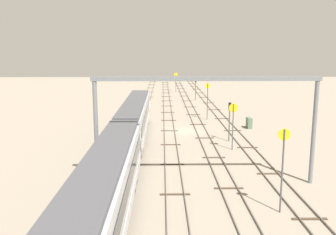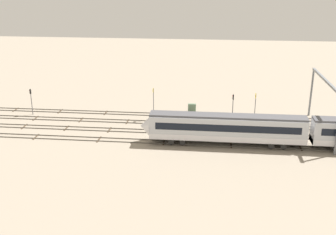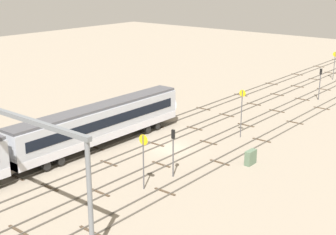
{
  "view_description": "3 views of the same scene",
  "coord_description": "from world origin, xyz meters",
  "px_view_note": "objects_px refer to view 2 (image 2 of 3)",
  "views": [
    {
      "loc": [
        -49.97,
        3.21,
        11.27
      ],
      "look_at": [
        -0.29,
        2.44,
        2.0
      ],
      "focal_mm": 38.83,
      "sensor_mm": 36.0,
      "label": 1
    },
    {
      "loc": [
        -1.93,
        67.47,
        25.45
      ],
      "look_at": [
        5.08,
        2.71,
        2.82
      ],
      "focal_mm": 44.39,
      "sensor_mm": 36.0,
      "label": 2
    },
    {
      "loc": [
        -39.97,
        -32.42,
        19.45
      ],
      "look_at": [
        3.26,
        3.08,
        2.37
      ],
      "focal_mm": 51.23,
      "sensor_mm": 36.0,
      "label": 3
    }
  ],
  "objects_px": {
    "overhead_gantry": "(325,94)",
    "relay_cabinet": "(192,108)",
    "speed_sign_mid_trackside": "(255,103)",
    "signal_light_trackside_approach": "(233,104)",
    "speed_sign_distant_end": "(153,100)",
    "signal_light_trackside_departure": "(31,98)"
  },
  "relations": [
    {
      "from": "speed_sign_distant_end",
      "to": "signal_light_trackside_approach",
      "type": "height_order",
      "value": "speed_sign_distant_end"
    },
    {
      "from": "speed_sign_mid_trackside",
      "to": "signal_light_trackside_approach",
      "type": "relative_size",
      "value": 1.1
    },
    {
      "from": "speed_sign_distant_end",
      "to": "relay_cabinet",
      "type": "distance_m",
      "value": 9.11
    },
    {
      "from": "speed_sign_mid_trackside",
      "to": "speed_sign_distant_end",
      "type": "height_order",
      "value": "speed_sign_distant_end"
    },
    {
      "from": "overhead_gantry",
      "to": "speed_sign_distant_end",
      "type": "distance_m",
      "value": 29.35
    },
    {
      "from": "signal_light_trackside_approach",
      "to": "signal_light_trackside_departure",
      "type": "bearing_deg",
      "value": 1.2
    },
    {
      "from": "overhead_gantry",
      "to": "signal_light_trackside_approach",
      "type": "height_order",
      "value": "overhead_gantry"
    },
    {
      "from": "signal_light_trackside_approach",
      "to": "signal_light_trackside_departure",
      "type": "relative_size",
      "value": 0.98
    },
    {
      "from": "speed_sign_distant_end",
      "to": "signal_light_trackside_approach",
      "type": "relative_size",
      "value": 1.22
    },
    {
      "from": "relay_cabinet",
      "to": "speed_sign_distant_end",
      "type": "bearing_deg",
      "value": 38.01
    },
    {
      "from": "overhead_gantry",
      "to": "relay_cabinet",
      "type": "height_order",
      "value": "overhead_gantry"
    },
    {
      "from": "overhead_gantry",
      "to": "speed_sign_mid_trackside",
      "type": "xyz_separation_m",
      "value": [
        10.62,
        -4.39,
        -3.29
      ]
    },
    {
      "from": "speed_sign_mid_trackside",
      "to": "speed_sign_distant_end",
      "type": "xyz_separation_m",
      "value": [
        18.32,
        0.65,
        0.2
      ]
    },
    {
      "from": "speed_sign_distant_end",
      "to": "relay_cabinet",
      "type": "height_order",
      "value": "speed_sign_distant_end"
    },
    {
      "from": "overhead_gantry",
      "to": "speed_sign_mid_trackside",
      "type": "distance_m",
      "value": 11.96
    },
    {
      "from": "speed_sign_mid_trackside",
      "to": "signal_light_trackside_approach",
      "type": "xyz_separation_m",
      "value": [
        3.94,
        -0.33,
        -0.36
      ]
    },
    {
      "from": "speed_sign_distant_end",
      "to": "signal_light_trackside_departure",
      "type": "bearing_deg",
      "value": -0.47
    },
    {
      "from": "signal_light_trackside_departure",
      "to": "relay_cabinet",
      "type": "height_order",
      "value": "signal_light_trackside_departure"
    },
    {
      "from": "overhead_gantry",
      "to": "speed_sign_distant_end",
      "type": "bearing_deg",
      "value": -7.35
    },
    {
      "from": "speed_sign_mid_trackside",
      "to": "signal_light_trackside_approach",
      "type": "bearing_deg",
      "value": -4.77
    },
    {
      "from": "overhead_gantry",
      "to": "signal_light_trackside_departure",
      "type": "distance_m",
      "value": 52.54
    },
    {
      "from": "speed_sign_mid_trackside",
      "to": "relay_cabinet",
      "type": "distance_m",
      "value": 12.74
    }
  ]
}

